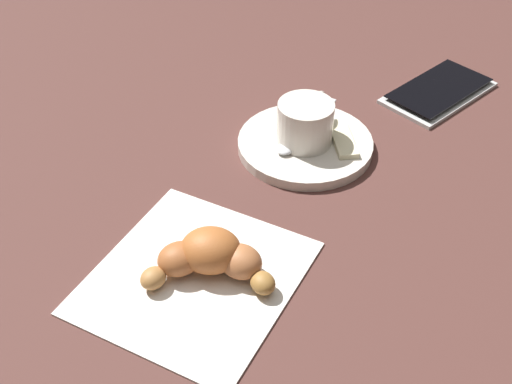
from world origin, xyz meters
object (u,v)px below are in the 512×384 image
(saucer, at_px, (305,144))
(napkin, at_px, (195,277))
(teaspoon, at_px, (301,135))
(croissant, at_px, (210,257))
(espresso_cup, at_px, (306,122))
(sugar_packet, at_px, (343,139))
(cell_phone, at_px, (439,91))

(saucer, distance_m, napkin, 0.22)
(teaspoon, xyz_separation_m, croissant, (-0.20, 0.04, 0.01))
(espresso_cup, height_order, croissant, espresso_cup)
(sugar_packet, height_order, napkin, sugar_packet)
(espresso_cup, height_order, napkin, espresso_cup)
(teaspoon, bearing_deg, cell_phone, -45.25)
(espresso_cup, relative_size, sugar_packet, 1.24)
(espresso_cup, distance_m, croissant, 0.20)
(saucer, xyz_separation_m, sugar_packet, (0.01, -0.04, 0.01))
(napkin, xyz_separation_m, croissant, (0.01, -0.01, 0.02))
(sugar_packet, bearing_deg, cell_phone, -55.92)
(sugar_packet, bearing_deg, teaspoon, 75.06)
(croissant, bearing_deg, sugar_packet, -22.66)
(espresso_cup, distance_m, teaspoon, 0.02)
(saucer, xyz_separation_m, croissant, (-0.20, 0.05, 0.01))
(saucer, bearing_deg, croissant, 166.59)
(napkin, distance_m, croissant, 0.02)
(sugar_packet, relative_size, napkin, 0.36)
(saucer, bearing_deg, napkin, 164.09)
(espresso_cup, xyz_separation_m, napkin, (-0.21, 0.06, -0.03))
(napkin, bearing_deg, espresso_cup, -15.76)
(espresso_cup, bearing_deg, saucer, -75.41)
(saucer, distance_m, sugar_packet, 0.04)
(teaspoon, relative_size, sugar_packet, 1.87)
(espresso_cup, relative_size, cell_phone, 0.51)
(napkin, height_order, cell_phone, cell_phone)
(teaspoon, relative_size, napkin, 0.68)
(saucer, bearing_deg, teaspoon, 59.37)
(napkin, relative_size, cell_phone, 1.14)
(espresso_cup, bearing_deg, napkin, 164.24)
(napkin, bearing_deg, teaspoon, -14.16)
(teaspoon, relative_size, croissant, 1.01)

